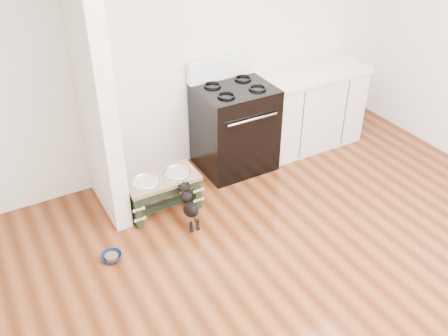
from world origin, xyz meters
The scene contains 8 objects.
ground centered at (0.00, 0.00, 0.00)m, with size 5.00×5.00×0.00m, color #471F0C.
room_shell centered at (0.00, 0.00, 1.62)m, with size 5.00×5.00×5.00m.
partition_wall centered at (-1.18, 2.10, 1.35)m, with size 0.15×0.80×2.70m, color silver.
oven_range centered at (0.25, 2.16, 0.48)m, with size 0.76×0.69×1.14m.
cabinet_run centered at (1.23, 2.18, 0.45)m, with size 1.24×0.64×0.91m.
dog_feeder centered at (-0.75, 1.79, 0.27)m, with size 0.69×0.37×0.39m.
puppy centered at (-0.63, 1.47, 0.23)m, with size 0.12×0.35×0.42m.
floor_bowl centered at (-1.42, 1.37, 0.03)m, with size 0.20×0.20×0.06m.
Camera 1 is at (-2.12, -1.83, 2.99)m, focal length 40.00 mm.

